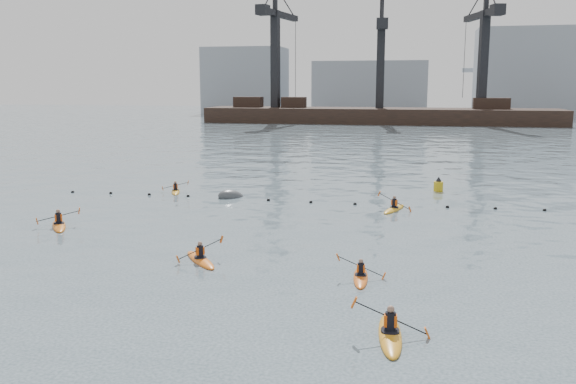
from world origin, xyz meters
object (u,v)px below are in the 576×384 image
kayaker_1 (390,333)px  kayaker_2 (59,225)px  mooring_buoy (231,197)px  nav_buoy (438,186)px  kayaker_3 (394,208)px  kayaker_5 (176,191)px  kayaker_4 (361,276)px  kayaker_0 (200,259)px

kayaker_1 → kayaker_2: 22.26m
kayaker_1 → mooring_buoy: kayaker_1 is taller
kayaker_1 → nav_buoy: 27.94m
kayaker_3 → kayaker_5: bearing=-173.8°
kayaker_1 → mooring_buoy: size_ratio=1.78×
kayaker_3 → kayaker_4: (-0.79, -14.44, -0.01)m
kayaker_3 → kayaker_1: bearing=-70.5°
kayaker_1 → kayaker_5: 28.88m
kayaker_0 → nav_buoy: (11.13, 21.14, 0.28)m
kayaker_2 → kayaker_3: size_ratio=1.00×
mooring_buoy → nav_buoy: size_ratio=1.63×
kayaker_5 → mooring_buoy: bearing=-34.8°
kayaker_3 → mooring_buoy: bearing=-173.0°
kayaker_1 → kayaker_3: bearing=86.6°
kayaker_0 → kayaker_2: bearing=115.7°
kayaker_3 → kayaker_5: (-16.23, 3.26, -0.01)m
kayaker_5 → kayaker_3: bearing=-32.9°
kayaker_1 → kayaker_3: size_ratio=1.11×
kayaker_2 → mooring_buoy: kayaker_2 is taller
mooring_buoy → kayaker_4: bearing=-57.0°
kayaker_3 → nav_buoy: (2.96, 7.70, 0.28)m
mooring_buoy → kayaker_3: bearing=-10.6°
mooring_buoy → kayaker_2: bearing=-122.3°
kayaker_2 → kayaker_3: bearing=-9.0°
kayaker_2 → kayaker_3: 20.29m
kayaker_0 → kayaker_1: bearing=-76.2°
kayaker_3 → mooring_buoy: (-11.56, 2.16, -0.10)m
kayaker_0 → mooring_buoy: bearing=63.3°
kayaker_4 → nav_buoy: (3.76, 22.14, 0.29)m
kayaker_1 → mooring_buoy: bearing=113.5°
kayaker_3 → nav_buoy: kayaker_3 is taller
kayaker_4 → nav_buoy: 22.46m
kayaker_4 → nav_buoy: size_ratio=2.38×
kayaker_2 → kayaker_3: kayaker_3 is taller
kayaker_0 → kayaker_5: (-8.06, 16.71, -0.01)m
kayaker_3 → kayaker_0: bearing=-103.7°
kayaker_3 → kayaker_5: size_ratio=1.12×
kayaker_1 → kayaker_5: bearing=120.5°
kayaker_1 → kayaker_4: (-1.46, 5.71, -0.02)m
kayaker_3 → nav_buoy: bearing=86.5°
kayaker_2 → kayaker_5: (2.14, 11.88, -0.02)m
kayaker_2 → kayaker_5: 12.07m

